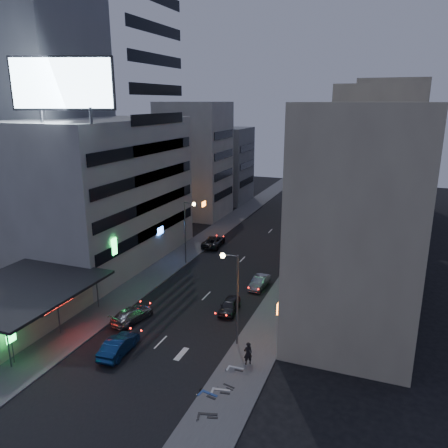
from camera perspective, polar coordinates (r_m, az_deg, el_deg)
The scene contains 29 objects.
ground at distance 36.53m, azimuth -11.49°, elevation -17.90°, with size 180.00×180.00×0.00m, color black.
sidewalk_left at distance 63.93m, azimuth -3.24°, elevation -2.52°, with size 4.00×120.00×0.12m, color #4C4C4F.
sidewalk_right at distance 59.49m, azimuth 11.00°, elevation -4.21°, with size 4.00×120.00×0.12m, color #4C4C4F.
food_court at distance 45.10m, azimuth -25.54°, elevation -9.52°, with size 11.00×13.00×3.88m.
white_building at distance 57.78m, azimuth -15.71°, elevation 4.11°, with size 14.00×24.00×18.00m, color #AEAEA9.
grey_tower at distance 64.82m, azimuth -21.19°, elevation 12.00°, with size 10.00×14.00×34.00m, color gray.
shophouse_near at distance 37.22m, azimuth 16.94°, elevation -0.63°, with size 10.00×11.00×20.00m, color beige.
shophouse_mid at distance 48.81m, azimuth 18.45°, elevation 0.61°, with size 11.00×12.00×16.00m, color tan.
shophouse_far at distance 60.99m, azimuth 18.92°, elevation 6.35°, with size 10.00×14.00×22.00m, color beige.
far_left_a at distance 78.14m, azimuth -3.87°, elevation 8.30°, with size 11.00×10.00×20.00m, color #AEAEA9.
far_left_b at distance 90.51m, azimuth -0.65°, elevation 7.75°, with size 12.00×10.00×15.00m, color gray.
far_right_a at distance 76.10m, azimuth 19.71°, elevation 6.46°, with size 11.00×12.00×18.00m, color tan.
far_right_b at distance 89.65m, azimuth 20.53°, elevation 9.59°, with size 12.00×12.00×24.00m, color beige.
billboard at distance 46.41m, azimuth -20.37°, elevation 16.79°, with size 9.52×3.75×6.20m.
street_lamp_right_near at distance 36.33m, azimuth 1.18°, elevation -8.11°, with size 1.60×0.44×8.02m.
street_lamp_left at distance 54.61m, azimuth -4.76°, elevation 0.07°, with size 1.60×0.44×8.02m.
street_lamp_right_far at distance 67.85m, azimuth 11.03°, elevation 2.93°, with size 1.60×0.44×8.02m.
parked_car_right_near at distance 43.69m, azimuth 0.71°, elevation -10.61°, with size 1.57×3.90×1.33m, color #26272B.
parked_car_right_mid at distance 49.12m, azimuth 4.65°, elevation -7.59°, with size 1.38×3.95×1.30m, color gray.
parked_car_left at distance 62.49m, azimuth -1.38°, elevation -2.30°, with size 2.40×5.20×1.45m, color #232327.
parked_car_right_far at distance 66.50m, azimuth 10.13°, elevation -1.50°, with size 1.78×4.39×1.27m, color gray.
road_car_blue at distance 38.14m, azimuth -13.57°, elevation -15.16°, with size 1.57×4.49×1.48m, color navy.
road_car_silver at distance 42.92m, azimuth -11.90°, elevation -11.47°, with size 1.89×4.66×1.35m, color gray.
person at distance 35.59m, azimuth 3.15°, elevation -16.51°, with size 0.69×0.46×1.90m, color black.
scooter_black_a at distance 31.12m, azimuth -0.80°, elevation -22.66°, with size 1.95×0.65×1.19m, color black, non-canonical shape.
scooter_silver_a at distance 33.07m, azimuth 0.89°, elevation -20.02°, with size 1.99×0.66×1.22m, color #A3A4AB, non-canonical shape.
scooter_blue at distance 32.55m, azimuth -0.74°, elevation -20.69°, with size 1.96×0.65×1.20m, color navy, non-canonical shape.
scooter_black_b at distance 33.36m, azimuth 1.51°, elevation -19.91°, with size 1.61×0.54×0.98m, color black, non-canonical shape.
scooter_silver_b at distance 35.28m, azimuth 2.67°, elevation -17.56°, with size 1.87×0.62×1.14m, color #B5B7BE, non-canonical shape.
Camera 1 is at (17.15, -25.28, 20.04)m, focal length 35.00 mm.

